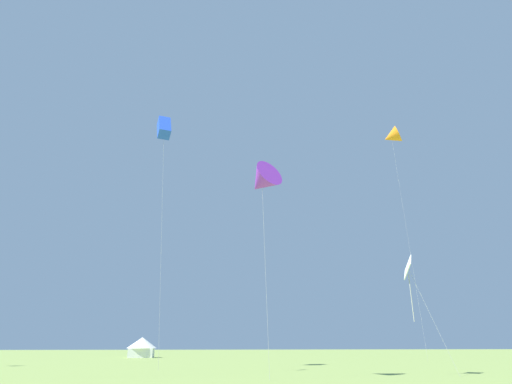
{
  "coord_description": "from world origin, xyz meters",
  "views": [
    {
      "loc": [
        -5.26,
        -5.17,
        2.07
      ],
      "look_at": [
        0.0,
        32.0,
        15.59
      ],
      "focal_mm": 29.83,
      "sensor_mm": 36.0,
      "label": 1
    }
  ],
  "objects_px": {
    "kite_white_diamond": "(408,271)",
    "kite_orange_delta": "(391,137)",
    "festival_tent_right": "(142,346)",
    "kite_purple_delta": "(262,181)",
    "kite_blue_box": "(164,128)"
  },
  "relations": [
    {
      "from": "kite_purple_delta",
      "to": "kite_white_diamond",
      "type": "bearing_deg",
      "value": 9.4
    },
    {
      "from": "kite_purple_delta",
      "to": "kite_blue_box",
      "type": "height_order",
      "value": "kite_blue_box"
    },
    {
      "from": "kite_white_diamond",
      "to": "kite_orange_delta",
      "type": "distance_m",
      "value": 41.72
    },
    {
      "from": "kite_orange_delta",
      "to": "kite_blue_box",
      "type": "bearing_deg",
      "value": -153.87
    },
    {
      "from": "kite_blue_box",
      "to": "kite_white_diamond",
      "type": "distance_m",
      "value": 28.55
    },
    {
      "from": "festival_tent_right",
      "to": "kite_white_diamond",
      "type": "bearing_deg",
      "value": -62.98
    },
    {
      "from": "kite_white_diamond",
      "to": "kite_orange_delta",
      "type": "bearing_deg",
      "value": 62.43
    },
    {
      "from": "kite_purple_delta",
      "to": "kite_white_diamond",
      "type": "relative_size",
      "value": 1.71
    },
    {
      "from": "kite_purple_delta",
      "to": "kite_blue_box",
      "type": "xyz_separation_m",
      "value": [
        -8.68,
        12.93,
        10.69
      ]
    },
    {
      "from": "kite_white_diamond",
      "to": "kite_orange_delta",
      "type": "height_order",
      "value": "kite_orange_delta"
    },
    {
      "from": "kite_blue_box",
      "to": "festival_tent_right",
      "type": "xyz_separation_m",
      "value": [
        -4.4,
        37.59,
        -22.33
      ]
    },
    {
      "from": "kite_purple_delta",
      "to": "kite_orange_delta",
      "type": "distance_m",
      "value": 45.24
    },
    {
      "from": "kite_blue_box",
      "to": "kite_white_diamond",
      "type": "xyz_separation_m",
      "value": [
        20.38,
        -10.99,
        -16.7
      ]
    },
    {
      "from": "kite_purple_delta",
      "to": "festival_tent_right",
      "type": "relative_size",
      "value": 2.94
    },
    {
      "from": "kite_orange_delta",
      "to": "kite_white_diamond",
      "type": "bearing_deg",
      "value": -117.57
    }
  ]
}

